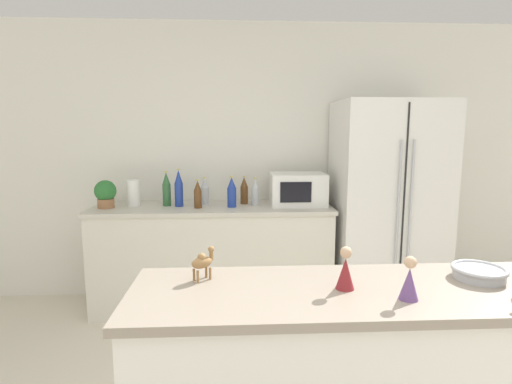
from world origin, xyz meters
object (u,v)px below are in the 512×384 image
object	(u,v)px
camel_figurine	(203,261)
back_bottle_1	(198,195)
potted_plant	(105,193)
fruit_bowl	(479,272)
back_bottle_6	(179,189)
microwave	(298,189)
wise_man_figurine_blue	(409,281)
refrigerator	(387,206)
back_bottle_4	(244,191)
wise_man_figurine_crimson	(345,271)
back_bottle_3	(232,192)
back_bottle_0	(205,192)
back_bottle_5	(255,192)
paper_towel_roll	(133,193)
back_bottle_2	(167,189)

from	to	relation	value
camel_figurine	back_bottle_1	bearing A→B (deg)	95.87
potted_plant	fruit_bowl	bearing A→B (deg)	-42.15
back_bottle_6	microwave	bearing A→B (deg)	1.46
potted_plant	microwave	distance (m)	1.66
back_bottle_1	wise_man_figurine_blue	size ratio (longest dim) A/B	1.52
refrigerator	camel_figurine	world-z (taller)	refrigerator
refrigerator	back_bottle_1	bearing A→B (deg)	-178.97
back_bottle_4	wise_man_figurine_crimson	size ratio (longest dim) A/B	1.51
back_bottle_4	back_bottle_6	size ratio (longest dim) A/B	0.77
back_bottle_3	refrigerator	bearing A→B (deg)	0.10
back_bottle_3	back_bottle_0	bearing A→B (deg)	150.47
back_bottle_1	back_bottle_4	size ratio (longest dim) A/B	0.97
microwave	wise_man_figurine_blue	world-z (taller)	microwave
camel_figurine	wise_man_figurine_blue	xyz separation A→B (m)	(0.75, -0.23, -0.01)
potted_plant	microwave	xyz separation A→B (m)	(1.66, 0.06, 0.02)
back_bottle_5	potted_plant	bearing A→B (deg)	-177.62
paper_towel_roll	back_bottle_2	bearing A→B (deg)	-0.58
back_bottle_1	refrigerator	bearing A→B (deg)	1.03
back_bottle_0	back_bottle_4	world-z (taller)	back_bottle_4
back_bottle_0	fruit_bowl	world-z (taller)	back_bottle_0
back_bottle_0	wise_man_figurine_blue	distance (m)	2.37
back_bottle_4	camel_figurine	xyz separation A→B (m)	(-0.21, -1.98, 0.01)
microwave	wise_man_figurine_crimson	size ratio (longest dim) A/B	2.87
potted_plant	back_bottle_6	distance (m)	0.62
back_bottle_1	back_bottle_3	distance (m)	0.29
camel_figurine	fruit_bowl	bearing A→B (deg)	-2.45
back_bottle_0	back_bottle_2	xyz separation A→B (m)	(-0.33, -0.05, 0.03)
microwave	back_bottle_6	world-z (taller)	back_bottle_6
refrigerator	back_bottle_5	world-z (taller)	refrigerator
back_bottle_3	camel_figurine	xyz separation A→B (m)	(-0.10, -1.83, 0.00)
potted_plant	wise_man_figurine_crimson	distance (m)	2.49
paper_towel_roll	wise_man_figurine_blue	xyz separation A→B (m)	(1.51, -2.15, 0.01)
back_bottle_3	wise_man_figurine_crimson	distance (m)	2.00
back_bottle_6	camel_figurine	distance (m)	1.92
back_bottle_0	fruit_bowl	size ratio (longest dim) A/B	1.14
wise_man_figurine_blue	back_bottle_5	bearing A→B (deg)	101.75
microwave	paper_towel_roll	bearing A→B (deg)	179.62
back_bottle_6	wise_man_figurine_blue	size ratio (longest dim) A/B	2.03
back_bottle_0	potted_plant	bearing A→B (deg)	-172.13
back_bottle_3	camel_figurine	size ratio (longest dim) A/B	2.01
back_bottle_5	back_bottle_6	size ratio (longest dim) A/B	0.75
back_bottle_4	wise_man_figurine_blue	world-z (taller)	back_bottle_4
back_bottle_5	wise_man_figurine_blue	size ratio (longest dim) A/B	1.53
paper_towel_roll	fruit_bowl	world-z (taller)	paper_towel_roll
back_bottle_0	back_bottle_6	distance (m)	0.23
paper_towel_roll	camel_figurine	size ratio (longest dim) A/B	1.71
wise_man_figurine_blue	fruit_bowl	bearing A→B (deg)	25.97
refrigerator	back_bottle_6	xyz separation A→B (m)	(-1.83, 0.05, 0.16)
refrigerator	back_bottle_6	bearing A→B (deg)	178.29
back_bottle_4	microwave	bearing A→B (deg)	-8.36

